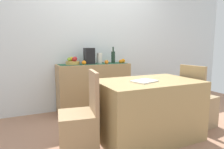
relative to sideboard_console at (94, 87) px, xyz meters
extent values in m
cube|color=#A1745B|center=(0.15, -0.92, -0.44)|extent=(6.40, 6.40, 0.02)
cube|color=silver|center=(0.15, 0.26, 0.92)|extent=(6.40, 0.06, 2.70)
cube|color=tan|center=(0.00, 0.00, 0.00)|extent=(1.29, 0.42, 0.85)
cube|color=#25573D|center=(0.00, 0.00, 0.43)|extent=(1.21, 0.32, 0.01)
cylinder|color=gold|center=(-0.38, 0.00, 0.46)|extent=(0.23, 0.23, 0.06)
sphere|color=red|center=(-0.34, -0.01, 0.53)|extent=(0.08, 0.08, 0.08)
sphere|color=#88B42E|center=(-0.43, -0.01, 0.52)|extent=(0.06, 0.06, 0.06)
sphere|color=#B12720|center=(-0.37, -0.07, 0.52)|extent=(0.07, 0.07, 0.07)
sphere|color=gold|center=(-0.38, 0.07, 0.52)|extent=(0.07, 0.07, 0.07)
cylinder|color=#1D3325|center=(0.38, 0.00, 0.54)|extent=(0.07, 0.07, 0.22)
cylinder|color=#1D3325|center=(0.38, 0.00, 0.69)|extent=(0.03, 0.03, 0.09)
cube|color=black|center=(-0.08, 0.00, 0.57)|extent=(0.16, 0.18, 0.28)
cylinder|color=silver|center=(0.11, 0.00, 0.52)|extent=(0.10, 0.10, 0.19)
sphere|color=orange|center=(-0.21, -0.11, 0.46)|extent=(0.07, 0.07, 0.07)
sphere|color=orange|center=(0.20, -0.12, 0.46)|extent=(0.07, 0.07, 0.07)
sphere|color=orange|center=(0.50, -0.08, 0.46)|extent=(0.07, 0.07, 0.07)
sphere|color=orange|center=(0.57, -0.04, 0.47)|extent=(0.08, 0.08, 0.08)
cube|color=#A28755|center=(0.26, -1.29, -0.06)|extent=(1.25, 0.81, 0.74)
cube|color=white|center=(0.16, -1.36, 0.32)|extent=(0.33, 0.28, 0.02)
cube|color=#9C7E58|center=(-0.64, -1.29, -0.20)|extent=(0.46, 0.46, 0.45)
cube|color=tan|center=(-0.46, -1.32, 0.25)|extent=(0.10, 0.40, 0.45)
cube|color=#9A8360|center=(1.17, -1.29, -0.20)|extent=(0.44, 0.44, 0.45)
cube|color=tan|center=(0.99, -1.31, 0.25)|extent=(0.09, 0.40, 0.45)
camera|label=1|loc=(-1.14, -3.26, 0.73)|focal=31.15mm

